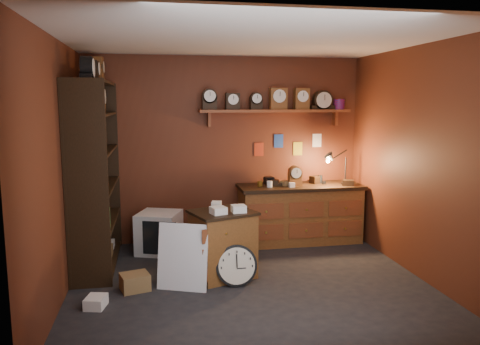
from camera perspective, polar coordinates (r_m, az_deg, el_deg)
name	(u,v)px	position (r m, az deg, el deg)	size (l,w,h in m)	color
floor	(250,284)	(5.47, 1.21, -13.41)	(4.00, 4.00, 0.00)	black
room_shell	(252,132)	(5.20, 1.52, 4.98)	(4.02, 3.62, 2.71)	#5A2815
shelving_unit	(92,167)	(6.05, -17.58, 0.64)	(0.47, 1.60, 2.58)	black
workbench	(300,210)	(6.95, 7.31, -4.58)	(1.81, 0.66, 1.36)	brown
low_cabinet	(223,241)	(5.55, -2.11, -8.39)	(0.84, 0.78, 0.88)	brown
big_round_clock	(236,266)	(5.35, -0.45, -11.29)	(0.47, 0.16, 0.47)	black
white_panel	(183,288)	(5.38, -6.94, -13.86)	(0.56, 0.02, 0.75)	silver
mini_fridge	(159,232)	(6.55, -9.82, -7.21)	(0.69, 0.71, 0.56)	silver
floor_box_a	(135,282)	(5.40, -12.68, -12.89)	(0.30, 0.25, 0.18)	olive
floor_box_b	(96,302)	(5.09, -17.17, -14.85)	(0.19, 0.22, 0.11)	white
floor_box_c	(203,251)	(6.31, -4.50, -9.55)	(0.23, 0.19, 0.17)	olive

